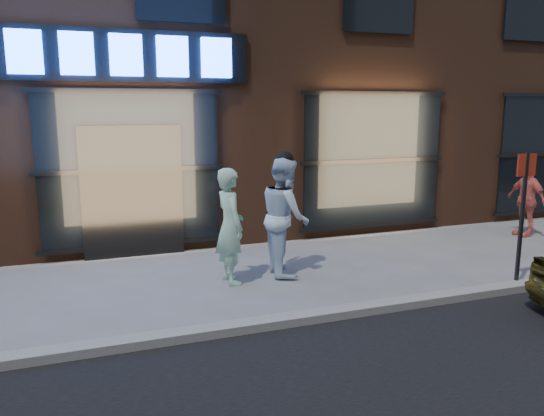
{
  "coord_description": "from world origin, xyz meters",
  "views": [
    {
      "loc": [
        -0.86,
        -5.88,
        2.72
      ],
      "look_at": [
        1.86,
        1.6,
        1.2
      ],
      "focal_mm": 35.0,
      "sensor_mm": 36.0,
      "label": 1
    }
  ],
  "objects_px": {
    "man_bowtie": "(230,226)",
    "passerby": "(526,199)",
    "sign_post": "(523,207)",
    "man_cap": "(285,216)"
  },
  "relations": [
    {
      "from": "man_bowtie",
      "to": "passerby",
      "type": "bearing_deg",
      "value": -88.4
    },
    {
      "from": "man_cap",
      "to": "sign_post",
      "type": "relative_size",
      "value": 0.93
    },
    {
      "from": "man_cap",
      "to": "passerby",
      "type": "bearing_deg",
      "value": -75.61
    },
    {
      "from": "man_bowtie",
      "to": "sign_post",
      "type": "bearing_deg",
      "value": -118.87
    },
    {
      "from": "man_bowtie",
      "to": "passerby",
      "type": "height_order",
      "value": "man_bowtie"
    },
    {
      "from": "man_cap",
      "to": "passerby",
      "type": "height_order",
      "value": "man_cap"
    },
    {
      "from": "man_cap",
      "to": "man_bowtie",
      "type": "bearing_deg",
      "value": 106.73
    },
    {
      "from": "man_bowtie",
      "to": "man_cap",
      "type": "height_order",
      "value": "man_cap"
    },
    {
      "from": "man_bowtie",
      "to": "passerby",
      "type": "relative_size",
      "value": 1.16
    },
    {
      "from": "sign_post",
      "to": "man_cap",
      "type": "bearing_deg",
      "value": 149.3
    }
  ]
}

